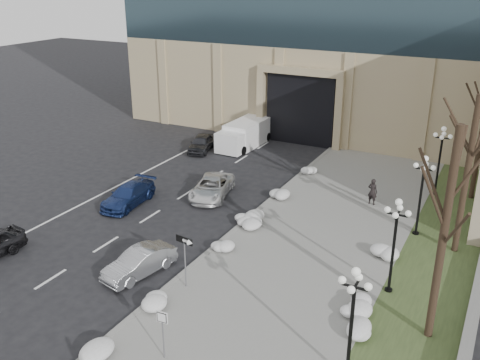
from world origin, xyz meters
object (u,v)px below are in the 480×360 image
Objects in this scene: keep_sign at (162,325)px; lamppost_a at (353,310)px; car_d at (212,187)px; car_e at (201,143)px; car_c at (128,195)px; one_way_sign at (187,247)px; lamppost_d at (441,152)px; pedestrian at (373,192)px; car_b at (140,262)px; lamppost_c at (422,185)px; lamppost_b at (395,234)px; box_truck at (245,134)px.

lamppost_a is at bearing 14.97° from keep_sign.
car_e is at bearing 111.81° from car_d.
car_d reaches higher than car_c.
lamppost_d is (8.37, 17.13, 0.83)m from one_way_sign.
pedestrian is (13.79, 7.06, 0.33)m from car_c.
one_way_sign is (2.87, -0.05, 1.59)m from car_b.
pedestrian reaches higher than car_c.
lamppost_c is (18.69, -7.34, 2.41)m from car_e.
box_truck is at bearing 133.80° from lamppost_b.
one_way_sign reaches higher than car_d.
lamppost_d reaches higher than car_b.
car_e is 1.77× the size of keep_sign.
lamppost_b is at bearing -90.00° from lamppost_d.
car_e is 3.95m from box_truck.
car_e is 0.59× the size of box_truck.
keep_sign is 0.46× the size of lamppost_c.
keep_sign is (4.71, -4.60, 0.97)m from car_b.
car_b is 10.21m from car_d.
box_truck is at bearing 166.64° from lamppost_d.
lamppost_b is 1.00× the size of lamppost_c.
one_way_sign is 19.08m from lamppost_d.
car_d is 0.98× the size of lamppost_d.
car_e is 0.82× the size of lamppost_d.
car_b is 15.62m from lamppost_c.
lamppost_a is 1.00× the size of lamppost_d.
one_way_sign is 9.37m from lamppost_b.
car_d is 1.72× the size of one_way_sign.
lamppost_d is at bearing 69.80° from keep_sign.
pedestrian is 0.26× the size of box_truck.
car_d is at bearing 122.76° from one_way_sign.
car_b is 1.45× the size of one_way_sign.
car_e is at bearing 127.77° from one_way_sign.
car_d is 0.98× the size of lamppost_a.
box_truck is 23.41m from lamppost_b.
keep_sign is (10.54, -11.00, 0.97)m from car_c.
one_way_sign is at bearing -40.86° from car_c.
one_way_sign is at bearing 11.07° from car_b.
one_way_sign is 13.55m from lamppost_c.
pedestrian is 14.86m from box_truck.
lamppost_a is at bearing 112.39° from pedestrian.
keep_sign is 16.58m from lamppost_c.
keep_sign is (-3.25, -18.06, 0.64)m from pedestrian.
lamppost_d reaches higher than car_d.
car_e is 25.61m from keep_sign.
car_e is at bearing 93.67° from car_c.
lamppost_c reaches higher than box_truck.
lamppost_a is at bearing -7.96° from one_way_sign.
car_b is at bearing -51.96° from car_c.
one_way_sign is (4.68, -10.10, 1.59)m from car_d.
car_c is 15.27m from keep_sign.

